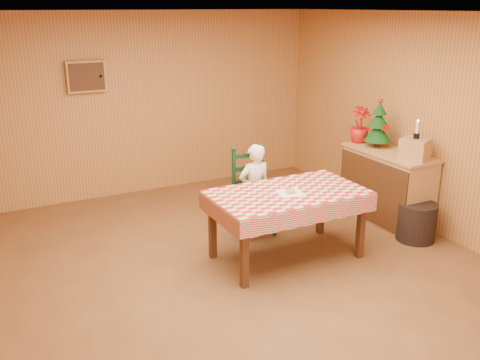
% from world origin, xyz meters
% --- Properties ---
extents(ground, '(6.00, 6.00, 0.00)m').
position_xyz_m(ground, '(0.00, 0.00, 0.00)').
color(ground, brown).
rests_on(ground, ground).
extents(cabin_walls, '(5.10, 6.05, 2.65)m').
position_xyz_m(cabin_walls, '(-0.00, 0.53, 1.83)').
color(cabin_walls, '#BC7F43').
rests_on(cabin_walls, ground).
extents(dining_table, '(1.66, 0.96, 0.77)m').
position_xyz_m(dining_table, '(0.52, 0.10, 0.69)').
color(dining_table, '#492713').
rests_on(dining_table, ground).
extents(ladder_chair, '(0.44, 0.40, 1.08)m').
position_xyz_m(ladder_chair, '(0.52, 0.89, 0.50)').
color(ladder_chair, black).
rests_on(ladder_chair, ground).
extents(seated_child, '(0.41, 0.27, 1.12)m').
position_xyz_m(seated_child, '(0.52, 0.83, 0.56)').
color(seated_child, white).
rests_on(seated_child, ground).
extents(napkin, '(0.31, 0.31, 0.00)m').
position_xyz_m(napkin, '(0.52, 0.05, 0.77)').
color(napkin, white).
rests_on(napkin, dining_table).
extents(donut, '(0.11, 0.11, 0.04)m').
position_xyz_m(donut, '(0.52, 0.05, 0.79)').
color(donut, gold).
rests_on(donut, napkin).
extents(shelf_unit, '(0.54, 1.24, 0.93)m').
position_xyz_m(shelf_unit, '(2.21, 0.41, 0.47)').
color(shelf_unit, tan).
rests_on(shelf_unit, ground).
extents(crate, '(0.40, 0.40, 0.25)m').
position_xyz_m(crate, '(2.22, 0.01, 1.06)').
color(crate, tan).
rests_on(crate, shelf_unit).
extents(christmas_tree, '(0.34, 0.34, 0.62)m').
position_xyz_m(christmas_tree, '(2.22, 0.66, 1.21)').
color(christmas_tree, '#492713').
rests_on(christmas_tree, shelf_unit).
extents(flower_arrangement, '(0.32, 0.32, 0.47)m').
position_xyz_m(flower_arrangement, '(2.17, 0.96, 1.17)').
color(flower_arrangement, '#AC150F').
rests_on(flower_arrangement, shelf_unit).
extents(candle_set, '(0.07, 0.07, 0.22)m').
position_xyz_m(candle_set, '(2.22, 0.01, 1.24)').
color(candle_set, black).
rests_on(candle_set, crate).
extents(storage_bin, '(0.58, 0.58, 0.45)m').
position_xyz_m(storage_bin, '(2.14, -0.21, 0.23)').
color(storage_bin, black).
rests_on(storage_bin, ground).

